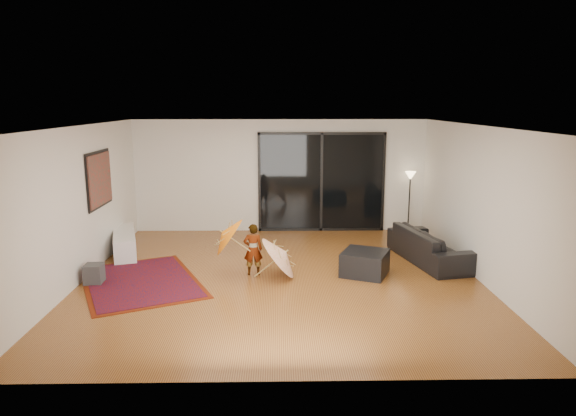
{
  "coord_description": "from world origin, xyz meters",
  "views": [
    {
      "loc": [
        -0.05,
        -8.78,
        3.09
      ],
      "look_at": [
        0.14,
        0.88,
        1.1
      ],
      "focal_mm": 32.0,
      "sensor_mm": 36.0,
      "label": 1
    }
  ],
  "objects_px": {
    "media_console": "(125,243)",
    "ottoman": "(365,263)",
    "child": "(253,249)",
    "sofa": "(430,246)"
  },
  "relations": [
    {
      "from": "media_console",
      "to": "child",
      "type": "height_order",
      "value": "child"
    },
    {
      "from": "media_console",
      "to": "sofa",
      "type": "relative_size",
      "value": 0.77
    },
    {
      "from": "media_console",
      "to": "sofa",
      "type": "xyz_separation_m",
      "value": [
        6.2,
        -0.65,
        0.08
      ]
    },
    {
      "from": "media_console",
      "to": "ottoman",
      "type": "relative_size",
      "value": 2.2
    },
    {
      "from": "media_console",
      "to": "ottoman",
      "type": "height_order",
      "value": "media_console"
    },
    {
      "from": "ottoman",
      "to": "child",
      "type": "bearing_deg",
      "value": 178.9
    },
    {
      "from": "media_console",
      "to": "ottoman",
      "type": "distance_m",
      "value": 4.99
    },
    {
      "from": "media_console",
      "to": "ottoman",
      "type": "xyz_separation_m",
      "value": [
        4.78,
        -1.43,
        -0.02
      ]
    },
    {
      "from": "media_console",
      "to": "child",
      "type": "xyz_separation_m",
      "value": [
        2.74,
        -1.39,
        0.24
      ]
    },
    {
      "from": "ottoman",
      "to": "child",
      "type": "distance_m",
      "value": 2.05
    }
  ]
}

